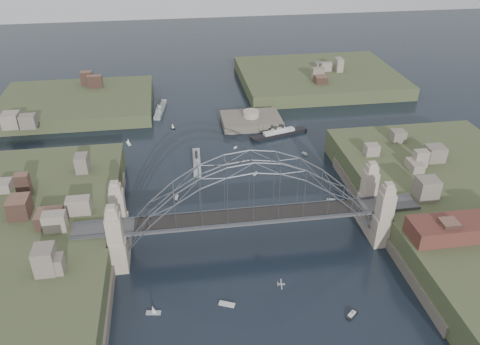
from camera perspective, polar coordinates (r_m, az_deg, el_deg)
name	(u,v)px	position (r m, az deg, el deg)	size (l,w,h in m)	color
ground	(251,243)	(120.99, 1.28, -8.38)	(500.00, 500.00, 0.00)	black
bridge	(251,202)	(113.69, 1.35, -3.53)	(84.00, 13.80, 24.60)	#48484A
shore_west	(8,259)	(125.40, -25.88, -9.28)	(50.50, 90.00, 12.00)	#3F492A
shore_east	(465,217)	(139.77, 25.22, -4.78)	(50.50, 90.00, 12.00)	#3F492A
headland_nw	(77,108)	(206.00, -18.79, 7.31)	(60.00, 45.00, 9.00)	#3F492A
headland_ne	(318,81)	(226.33, 9.27, 10.64)	(70.00, 55.00, 9.50)	#3F492A
fort_island	(251,125)	(182.04, 1.32, 5.67)	(22.00, 16.00, 9.40)	#5B5247
wharf_shed	(453,229)	(119.24, 24.02, -6.12)	(20.00, 8.00, 4.00)	#592D26
finger_pier	(456,306)	(113.72, 24.32, -14.31)	(4.00, 22.00, 1.40)	#48484A
naval_cruiser_near	(197,162)	(154.78, -5.16, 1.30)	(3.09, 17.78, 5.31)	#9CA2A5
naval_cruiser_far	(160,109)	(195.51, -9.44, 7.47)	(5.39, 18.48, 6.18)	#9CA2A5
ocean_liner	(279,134)	(173.16, 4.64, 4.64)	(21.55, 8.71, 5.29)	black
aeroplane	(280,284)	(102.67, 4.84, -13.08)	(1.68, 3.08, 0.45)	#ABADB2
small_boat_a	(176,198)	(138.51, -7.56, -2.99)	(1.28, 2.69, 0.45)	silver
small_boat_b	(255,174)	(148.67, 1.85, -0.13)	(1.87, 1.76, 1.43)	silver
small_boat_c	(227,304)	(105.51, -1.57, -15.39)	(3.57, 2.38, 0.45)	silver
small_boat_d	(305,154)	(161.50, 7.68, 2.24)	(1.73, 2.40, 1.43)	silver
small_boat_e	(128,142)	(171.10, -13.14, 3.55)	(1.92, 3.16, 2.38)	silver
small_boat_f	(235,147)	(163.99, -0.56, 2.99)	(1.43, 1.41, 1.43)	silver
small_boat_g	(352,315)	(105.82, 13.14, -16.15)	(3.11, 2.81, 1.43)	silver
small_boat_h	(173,126)	(179.61, -8.02, 5.47)	(1.80, 1.78, 2.38)	silver
small_boat_i	(331,200)	(138.82, 10.76, -3.22)	(2.59, 1.35, 0.45)	silver
small_boat_j	(153,311)	(104.92, -10.26, -15.88)	(3.20, 1.46, 2.38)	silver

